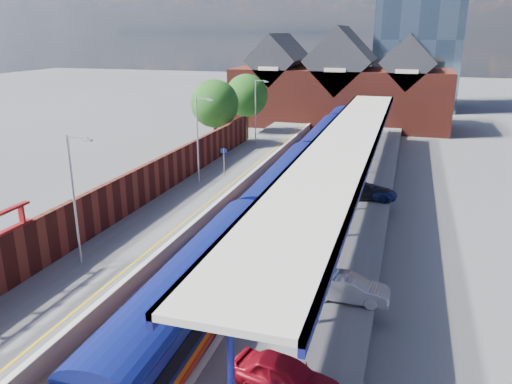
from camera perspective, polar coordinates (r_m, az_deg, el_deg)
ground at (r=47.46m, az=4.61°, el=1.99°), size 240.00×240.00×0.00m
ballast_bed at (r=38.20m, az=1.31°, el=-1.86°), size 6.00×76.00×0.06m
rails at (r=38.17m, az=1.32°, el=-1.73°), size 4.51×76.00×0.14m
left_platform at (r=39.80m, az=-6.32°, el=-0.43°), size 5.00×76.00×1.00m
right_platform at (r=36.97m, az=10.31°, el=-2.06°), size 6.00×76.00×1.00m
coping_left at (r=38.80m, az=-3.15°, el=-0.01°), size 0.30×76.00×0.05m
coping_right at (r=37.19m, az=6.00°, el=-0.88°), size 0.30×76.00×0.05m
yellow_line at (r=39.01m, az=-3.98°, el=0.04°), size 0.14×76.00×0.01m
train at (r=44.83m, az=6.00°, el=3.82°), size 3.09×65.95×3.45m
canopy at (r=37.61m, az=10.30°, el=5.82°), size 4.50×52.00×4.48m
lamp_post_b at (r=27.32m, az=-19.93°, el=-0.05°), size 1.48×0.18×7.00m
lamp_post_c at (r=40.78m, az=-6.55°, el=6.54°), size 1.48×0.18×7.00m
lamp_post_d at (r=55.60m, az=0.08°, el=9.64°), size 1.48×0.18×7.00m
platform_sign at (r=42.58m, az=-3.68°, el=3.92°), size 0.55×0.08×2.50m
brick_wall at (r=34.93m, az=-14.53°, el=-0.15°), size 0.35×50.00×3.86m
station_building at (r=73.66m, az=9.60°, el=11.76°), size 30.00×12.12×13.78m
tree_near at (r=54.90m, az=-4.61°, el=9.86°), size 5.20×5.20×8.10m
tree_far at (r=62.03m, az=-0.98°, el=10.82°), size 5.20×5.20×8.10m
parked_car_red at (r=18.22m, az=3.38°, el=-20.24°), size 4.01×2.27×1.29m
parked_car_silver at (r=23.80m, az=10.57°, el=-10.74°), size 3.76×1.36×1.23m
parked_car_dark at (r=37.96m, az=11.89°, el=0.24°), size 4.92×2.93×1.34m
parked_car_blue at (r=38.15m, az=13.00°, el=0.04°), size 3.98×2.06×1.07m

